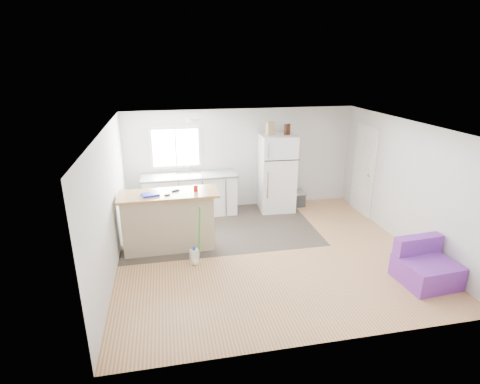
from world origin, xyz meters
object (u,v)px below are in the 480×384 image
(bottle_right, at_px, (289,129))
(cleaner_jug, at_px, (194,256))
(purple_seat, at_px, (425,267))
(cardboard_box, at_px, (270,129))
(refrigerator, at_px, (277,173))
(red_cup, at_px, (196,188))
(peninsula, at_px, (169,221))
(mop, at_px, (196,252))
(bottle_left, at_px, (286,130))
(blue_tray, at_px, (150,195))
(kitchen_cabinets, at_px, (190,194))
(cooler, at_px, (294,198))

(bottle_right, bearing_deg, cleaner_jug, -137.34)
(purple_seat, height_order, cardboard_box, cardboard_box)
(refrigerator, height_order, red_cup, refrigerator)
(peninsula, bearing_deg, mop, -58.31)
(mop, xyz_separation_m, bottle_left, (2.30, 2.23, 1.72))
(purple_seat, relative_size, red_cup, 7.44)
(refrigerator, height_order, mop, refrigerator)
(refrigerator, bearing_deg, blue_tray, -147.94)
(blue_tray, height_order, cardboard_box, cardboard_box)
(bottle_left, bearing_deg, kitchen_cabinets, 177.34)
(red_cup, relative_size, bottle_right, 0.48)
(cleaner_jug, distance_m, mop, 0.10)
(cooler, bearing_deg, blue_tray, -155.93)
(peninsula, distance_m, bottle_left, 3.44)
(blue_tray, xyz_separation_m, bottle_left, (3.05, 1.59, 0.81))
(bottle_right, bearing_deg, mop, -136.67)
(cooler, xyz_separation_m, cleaner_jug, (-2.68, -2.34, -0.06))
(refrigerator, distance_m, cardboard_box, 1.08)
(peninsula, height_order, refrigerator, refrigerator)
(cooler, distance_m, mop, 3.54)
(blue_tray, relative_size, bottle_left, 1.20)
(blue_tray, relative_size, bottle_right, 1.20)
(cooler, distance_m, purple_seat, 3.78)
(cooler, relative_size, mop, 0.46)
(kitchen_cabinets, xyz_separation_m, mop, (-0.07, -2.33, -0.26))
(blue_tray, distance_m, bottle_right, 3.62)
(cardboard_box, bearing_deg, blue_tray, -149.07)
(cooler, height_order, cleaner_jug, cooler)
(kitchen_cabinets, xyz_separation_m, refrigerator, (2.07, -0.06, 0.42))
(cleaner_jug, xyz_separation_m, bottle_left, (2.34, 2.21, 1.82))
(mop, xyz_separation_m, bottle_right, (2.39, 2.25, 1.72))
(mop, xyz_separation_m, cardboard_box, (1.94, 2.25, 1.75))
(red_cup, distance_m, cardboard_box, 2.54)
(mop, bearing_deg, purple_seat, -25.59)
(peninsula, relative_size, blue_tray, 6.16)
(peninsula, bearing_deg, cleaner_jug, -60.16)
(mop, distance_m, red_cup, 1.20)
(cooler, xyz_separation_m, purple_seat, (0.99, -3.65, 0.05))
(peninsula, xyz_separation_m, refrigerator, (2.59, 1.55, 0.34))
(kitchen_cabinets, relative_size, blue_tray, 7.32)
(kitchen_cabinets, height_order, mop, kitchen_cabinets)
(refrigerator, distance_m, purple_seat, 3.92)
(kitchen_cabinets, height_order, cleaner_jug, kitchen_cabinets)
(red_cup, xyz_separation_m, blue_tray, (-0.84, -0.08, -0.04))
(cardboard_box, bearing_deg, bottle_left, -4.17)
(cleaner_jug, relative_size, bottle_right, 1.29)
(refrigerator, relative_size, mop, 1.61)
(bottle_right, bearing_deg, cardboard_box, -179.73)
(kitchen_cabinets, distance_m, refrigerator, 2.11)
(kitchen_cabinets, bearing_deg, cooler, -0.35)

